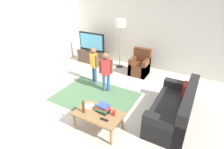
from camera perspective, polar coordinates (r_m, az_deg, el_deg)
ground at (r=4.71m, az=-3.62°, el=-9.97°), size 7.80×7.80×0.00m
wall_back at (r=6.65m, az=10.45°, el=13.64°), size 6.00×0.12×2.70m
wall_left at (r=6.16m, az=-28.63°, el=9.80°), size 0.12×6.00×2.70m
area_rug at (r=5.07m, az=-5.40°, el=-7.03°), size 2.20×1.60×0.01m
tv_stand at (r=7.19m, az=-6.18°, el=5.67°), size 1.20×0.44×0.50m
tv at (r=6.98m, az=-6.52°, el=10.24°), size 1.10×0.28×0.71m
couch at (r=4.34m, az=19.66°, el=-10.65°), size 0.80×1.80×0.86m
armchair at (r=6.26m, az=8.92°, el=2.73°), size 0.60×0.60×0.90m
floor_lamp at (r=6.38m, az=2.74°, el=15.27°), size 0.36×0.36×1.78m
child_near_tv at (r=5.53m, az=-5.81°, el=4.01°), size 0.36×0.22×1.14m
child_center at (r=4.99m, az=-1.94°, el=1.84°), size 0.36×0.25×1.19m
coffee_table at (r=3.85m, az=-4.40°, el=-12.76°), size 1.00×0.60×0.42m
book_stack at (r=3.83m, az=-2.88°, el=-10.68°), size 0.29×0.24×0.15m
bottle at (r=3.80m, az=-9.10°, el=-10.27°), size 0.06×0.06×0.31m
tv_remote at (r=3.64m, az=-2.51°, el=-14.20°), size 0.17×0.05×0.02m
soda_can at (r=3.72m, az=0.63°, el=-12.18°), size 0.07×0.07×0.12m
plate at (r=4.02m, az=-7.27°, el=-9.94°), size 0.22×0.22×0.02m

